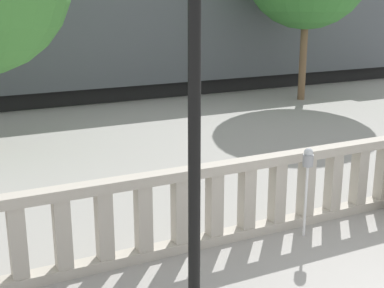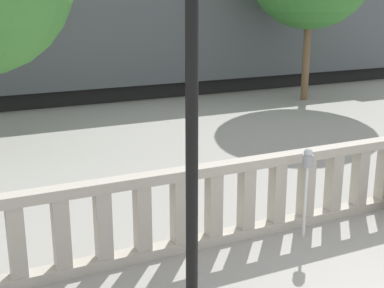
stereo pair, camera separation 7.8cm
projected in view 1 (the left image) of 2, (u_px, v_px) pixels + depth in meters
The scene contains 3 objects.
balustrade at pixel (292, 189), 8.21m from camera, with size 12.24×0.24×1.20m.
parking_meter at pixel (308, 167), 7.74m from camera, with size 0.16×0.16×1.37m.
train_near at pixel (79, 44), 18.26m from camera, with size 28.82×2.81×4.20m.
Camera 1 is at (-4.82, -3.28, 3.47)m, focal length 50.00 mm.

